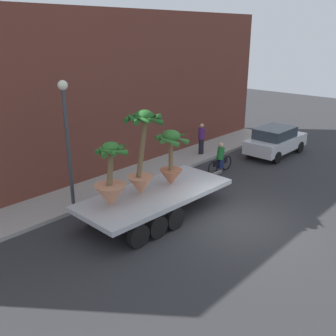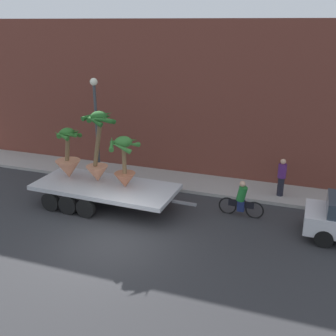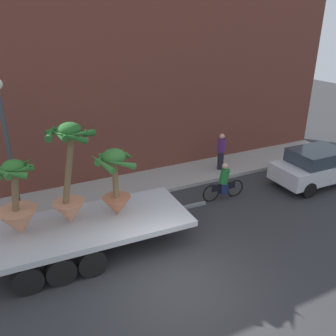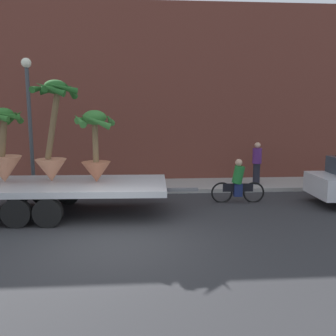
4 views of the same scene
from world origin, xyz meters
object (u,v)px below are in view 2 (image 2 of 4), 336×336
(flatbed_trailer, at_px, (100,189))
(pedestrian_near_gate, at_px, (282,177))
(potted_palm_rear, at_px, (68,160))
(street_lamp, at_px, (96,115))
(potted_palm_middle, at_px, (124,163))
(potted_palm_front, at_px, (98,150))
(cyclist, at_px, (241,201))

(flatbed_trailer, xyz_separation_m, pedestrian_near_gate, (7.17, 3.24, 0.27))
(potted_palm_rear, xyz_separation_m, pedestrian_near_gate, (8.79, 2.99, -0.77))
(street_lamp, bearing_deg, potted_palm_middle, -44.93)
(flatbed_trailer, bearing_deg, street_lamp, 119.55)
(potted_palm_middle, height_order, potted_palm_front, potted_palm_front)
(flatbed_trailer, height_order, potted_palm_middle, potted_palm_middle)
(potted_palm_rear, bearing_deg, street_lamp, 88.28)
(cyclist, bearing_deg, potted_palm_middle, -168.45)
(flatbed_trailer, xyz_separation_m, potted_palm_middle, (1.14, 0.04, 1.25))
(potted_palm_rear, bearing_deg, potted_palm_middle, -4.22)
(potted_palm_rear, bearing_deg, potted_palm_front, 0.44)
(potted_palm_middle, xyz_separation_m, pedestrian_near_gate, (6.03, 3.19, -0.98))
(potted_palm_front, bearing_deg, cyclist, 7.07)
(potted_palm_middle, bearing_deg, potted_palm_front, 170.52)
(street_lamp, bearing_deg, potted_palm_rear, -91.72)
(flatbed_trailer, bearing_deg, potted_palm_rear, 171.28)
(flatbed_trailer, xyz_separation_m, potted_palm_front, (-0.15, 0.26, 1.60))
(potted_palm_middle, relative_size, cyclist, 1.18)
(cyclist, bearing_deg, flatbed_trailer, -170.25)
(street_lamp, bearing_deg, cyclist, -13.20)
(pedestrian_near_gate, bearing_deg, cyclist, -121.40)
(potted_palm_middle, distance_m, pedestrian_near_gate, 6.89)
(potted_palm_rear, height_order, potted_palm_middle, potted_palm_rear)
(potted_palm_middle, relative_size, potted_palm_front, 0.71)
(flatbed_trailer, distance_m, potted_palm_middle, 1.69)
(flatbed_trailer, distance_m, pedestrian_near_gate, 7.87)
(potted_palm_middle, bearing_deg, flatbed_trailer, -177.77)
(potted_palm_front, bearing_deg, potted_palm_rear, -179.56)
(potted_palm_front, bearing_deg, pedestrian_near_gate, 22.14)
(flatbed_trailer, bearing_deg, pedestrian_near_gate, 24.29)
(flatbed_trailer, height_order, potted_palm_front, potted_palm_front)
(potted_palm_front, relative_size, cyclist, 1.66)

